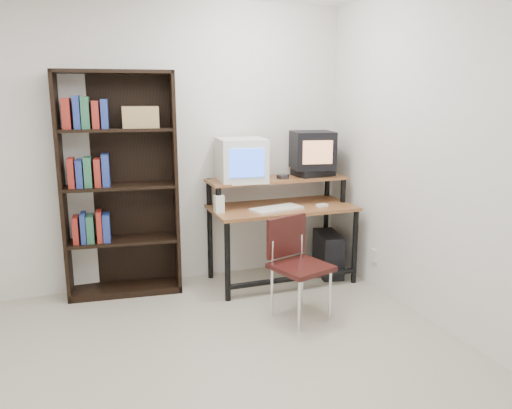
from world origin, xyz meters
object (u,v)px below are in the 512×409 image
object	(u,v)px
pc_tower	(328,254)
school_chair	(296,257)
computer_desk	(281,209)
crt_monitor	(241,160)
bookshelf	(120,183)
crt_tv	(312,150)

from	to	relation	value
pc_tower	school_chair	bearing A→B (deg)	-121.97
pc_tower	school_chair	distance (m)	1.08
computer_desk	school_chair	distance (m)	0.84
computer_desk	crt_monitor	size ratio (longest dim) A/B	2.90
crt_monitor	pc_tower	bearing A→B (deg)	-4.13
school_chair	bookshelf	xyz separation A→B (m)	(-1.23, 1.02, 0.50)
crt_monitor	crt_tv	size ratio (longest dim) A/B	1.03
pc_tower	bookshelf	size ratio (longest dim) A/B	0.23
bookshelf	computer_desk	bearing A→B (deg)	-2.66
bookshelf	school_chair	bearing A→B (deg)	-33.09
computer_desk	bookshelf	distance (m)	1.49
computer_desk	crt_tv	distance (m)	0.66
computer_desk	pc_tower	distance (m)	0.70
crt_monitor	crt_tv	bearing A→B (deg)	5.97
computer_desk	crt_tv	size ratio (longest dim) A/B	2.99
crt_monitor	pc_tower	world-z (taller)	crt_monitor
school_chair	bookshelf	size ratio (longest dim) A/B	0.41
computer_desk	crt_monitor	distance (m)	0.60
crt_tv	pc_tower	size ratio (longest dim) A/B	1.00
crt_tv	school_chair	size ratio (longest dim) A/B	0.56
crt_tv	school_chair	bearing A→B (deg)	-111.55
crt_monitor	computer_desk	bearing A→B (deg)	-11.86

